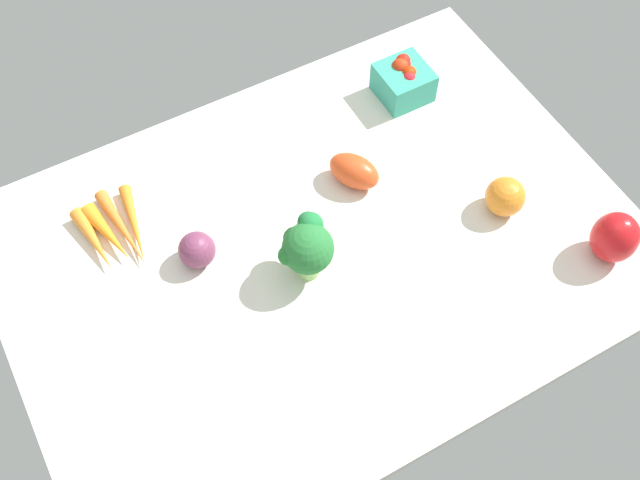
{
  "coord_description": "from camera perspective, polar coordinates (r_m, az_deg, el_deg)",
  "views": [
    {
      "loc": [
        -33.16,
        -59.73,
        113.08
      ],
      "look_at": [
        0.0,
        0.0,
        4.0
      ],
      "focal_mm": 43.62,
      "sensor_mm": 36.0,
      "label": 1
    }
  ],
  "objects": [
    {
      "name": "heirloom_tomato_orange",
      "position": [
        1.36,
        13.44,
        3.12
      ],
      "size": [
        6.88,
        6.88,
        6.88
      ],
      "primitive_type": "sphere",
      "color": "orange",
      "rests_on": "tablecloth"
    },
    {
      "name": "red_onion_near_basket",
      "position": [
        1.28,
        -9.02,
        -0.72
      ],
      "size": [
        6.15,
        6.15,
        6.15
      ],
      "primitive_type": "sphere",
      "color": "#763555",
      "rests_on": "tablecloth"
    },
    {
      "name": "broccoli_head",
      "position": [
        1.22,
        -0.99,
        -0.45
      ],
      "size": [
        9.17,
        9.37,
        11.32
      ],
      "color": "#9ED277",
      "rests_on": "tablecloth"
    },
    {
      "name": "berry_basket",
      "position": [
        1.49,
        6.15,
        11.59
      ],
      "size": [
        9.21,
        9.21,
        7.49
      ],
      "color": "teal",
      "rests_on": "tablecloth"
    },
    {
      "name": "roma_tomato",
      "position": [
        1.36,
        2.52,
        5.08
      ],
      "size": [
        9.67,
        11.0,
        5.73
      ],
      "primitive_type": "ellipsoid",
      "rotation": [
        0.0,
        0.0,
        2.1
      ],
      "color": "#E74B1F",
      "rests_on": "tablecloth"
    },
    {
      "name": "bell_pepper_red",
      "position": [
        1.34,
        20.81,
        0.18
      ],
      "size": [
        9.11,
        9.11,
        9.58
      ],
      "primitive_type": "ellipsoid",
      "rotation": [
        0.0,
        0.0,
        2.93
      ],
      "color": "red",
      "rests_on": "tablecloth"
    },
    {
      "name": "carrot_bunch",
      "position": [
        1.35,
        -14.94,
        0.55
      ],
      "size": [
        11.46,
        17.24,
        2.99
      ],
      "color": "orange",
      "rests_on": "tablecloth"
    },
    {
      "name": "tablecloth",
      "position": [
        1.31,
        0.0,
        -0.7
      ],
      "size": [
        104.0,
        76.0,
        2.0
      ],
      "primitive_type": "cube",
      "color": "silver",
      "rests_on": "ground"
    }
  ]
}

